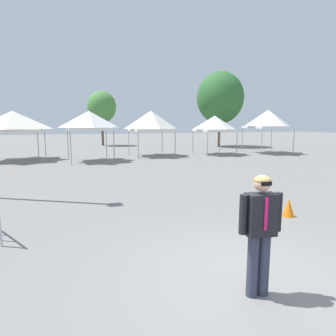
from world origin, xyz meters
name	(u,v)px	position (x,y,z in m)	size (l,w,h in m)	color
ground_plane	(247,278)	(0.00, 0.00, 0.00)	(140.00, 140.00, 0.00)	slate
canopy_tent_right_of_center	(13,121)	(-5.78, 18.45, 2.63)	(3.81, 3.81, 3.34)	#9E9EA3
canopy_tent_center	(89,121)	(-0.99, 16.28, 2.67)	(2.90, 2.90, 3.31)	#9E9EA3
canopy_tent_behind_left	(151,121)	(3.74, 17.91, 2.68)	(3.06, 3.06, 3.45)	#9E9EA3
canopy_tent_behind_right	(215,124)	(8.89, 17.24, 2.49)	(2.75, 2.75, 3.12)	#9E9EA3
canopy_tent_behind_center	(268,119)	(13.55, 16.58, 2.86)	(3.33, 3.33, 3.63)	#9E9EA3
person_foreground	(260,227)	(-0.14, -0.43, 1.03)	(0.65, 0.29, 1.78)	#33384C
tree_behind_tents_center	(102,107)	(1.63, 30.26, 4.36)	(3.22, 3.22, 6.15)	brown
tree_behind_tents_left	(220,98)	(13.48, 24.46, 5.25)	(5.03, 5.03, 8.02)	brown
traffic_cone_lot_center	(288,207)	(2.94, 2.33, 0.25)	(0.32, 0.32, 0.50)	orange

